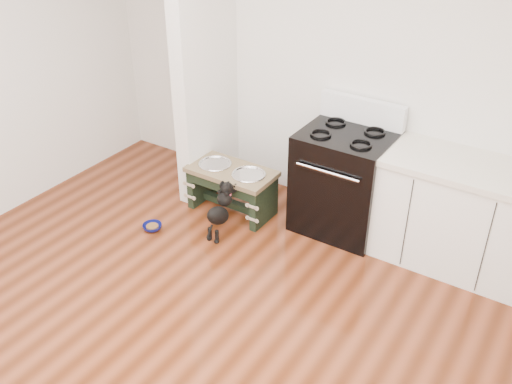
% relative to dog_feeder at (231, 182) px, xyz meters
% --- Properties ---
extents(ground, '(5.00, 5.00, 0.00)m').
position_rel_dog_feeder_xyz_m(ground, '(0.72, -1.83, -0.31)').
color(ground, '#491E0D').
rests_on(ground, ground).
extents(room_shell, '(5.00, 5.00, 5.00)m').
position_rel_dog_feeder_xyz_m(room_shell, '(0.72, -1.83, 1.31)').
color(room_shell, silver).
rests_on(room_shell, ground).
extents(partition_wall, '(0.15, 0.80, 2.70)m').
position_rel_dog_feeder_xyz_m(partition_wall, '(-0.46, 0.27, 1.04)').
color(partition_wall, silver).
rests_on(partition_wall, ground).
extents(oven_range, '(0.76, 0.69, 1.14)m').
position_rel_dog_feeder_xyz_m(oven_range, '(0.97, 0.33, 0.16)').
color(oven_range, black).
rests_on(oven_range, ground).
extents(cabinet_run, '(1.24, 0.64, 0.91)m').
position_rel_dog_feeder_xyz_m(cabinet_run, '(1.95, 0.35, 0.14)').
color(cabinet_run, white).
rests_on(cabinet_run, ground).
extents(dog_feeder, '(0.80, 0.43, 0.46)m').
position_rel_dog_feeder_xyz_m(dog_feeder, '(0.00, 0.00, 0.00)').
color(dog_feeder, black).
rests_on(dog_feeder, ground).
extents(puppy, '(0.14, 0.41, 0.49)m').
position_rel_dog_feeder_xyz_m(puppy, '(0.14, -0.37, -0.05)').
color(puppy, black).
rests_on(puppy, ground).
extents(floor_bowl, '(0.19, 0.19, 0.05)m').
position_rel_dog_feeder_xyz_m(floor_bowl, '(-0.42, -0.65, -0.29)').
color(floor_bowl, '#0C1056').
rests_on(floor_bowl, ground).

